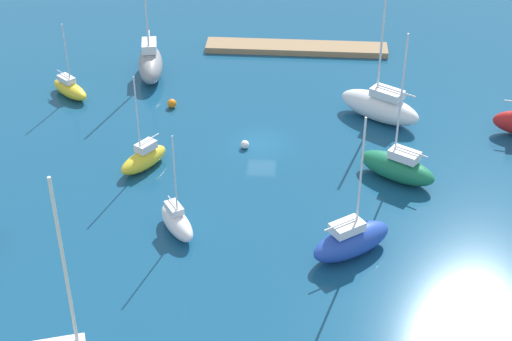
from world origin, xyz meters
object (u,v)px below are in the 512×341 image
Objects in this scene: sailboat_yellow_far_south at (144,158)px; sailboat_white_west_end at (380,106)px; sailboat_green_along_channel at (397,166)px; sailboat_gray_mid_basin at (150,63)px; sailboat_white_lone_north at (177,222)px; sailboat_blue_lone_south at (351,240)px; sailboat_yellow_far_north at (70,89)px; mooring_buoy_orange at (172,103)px; pier_dock at (296,48)px; mooring_buoy_white at (245,144)px.

sailboat_white_west_end reaches higher than sailboat_yellow_far_south.
sailboat_green_along_channel is at bearing 128.44° from sailboat_white_west_end.
sailboat_gray_mid_basin is 1.50× the size of sailboat_white_lone_north.
sailboat_green_along_channel is (-3.93, -9.81, -0.03)m from sailboat_blue_lone_south.
sailboat_white_lone_north is 12.64m from sailboat_blue_lone_south.
sailboat_yellow_far_north is 10.20m from mooring_buoy_orange.
sailboat_yellow_far_south is at bearing 112.84° from sailboat_blue_lone_south.
pier_dock is 24.48m from sailboat_yellow_far_north.
sailboat_blue_lone_south is at bearing 93.17° from sailboat_yellow_far_south.
sailboat_gray_mid_basin is at bearing 15.65° from sailboat_white_west_end.
sailboat_white_lone_north is 18.41m from sailboat_green_along_channel.
sailboat_yellow_far_north reaches higher than mooring_buoy_white.
sailboat_green_along_channel is (-8.78, 24.24, 0.87)m from pier_dock.
sailboat_gray_mid_basin is at bearing 27.18° from pier_dock.
sailboat_yellow_far_south is at bearing -1.52° from sailboat_gray_mid_basin.
sailboat_yellow_far_south is 9.29m from sailboat_white_lone_north.
sailboat_gray_mid_basin is 23.40m from sailboat_white_west_end.
sailboat_yellow_far_south is 21.90m from sailboat_white_west_end.
sailboat_green_along_channel reaches higher than sailboat_yellow_far_north.
sailboat_blue_lone_south is 10.57m from sailboat_green_along_channel.
sailboat_yellow_far_south is 1.13× the size of sailboat_yellow_far_north.
pier_dock is 1.55× the size of sailboat_green_along_channel.
sailboat_white_west_end is at bearing 44.75° from sailboat_blue_lone_south.
sailboat_yellow_far_north is at bearing 29.63° from pier_dock.
sailboat_green_along_channel reaches higher than mooring_buoy_orange.
sailboat_white_lone_north is 24.47m from sailboat_yellow_far_north.
sailboat_yellow_far_north is (13.58, -20.35, -0.13)m from sailboat_white_lone_north.
sailboat_yellow_far_north is at bearing -178.95° from sailboat_white_lone_north.
sailboat_white_lone_north is at bearing 136.53° from sailboat_blue_lone_south.
sailboat_gray_mid_basin is (14.33, 7.36, 1.17)m from pier_dock.
pier_dock is 17.65m from mooring_buoy_orange.
pier_dock is 2.30× the size of sailboat_yellow_far_south.
sailboat_white_west_end is at bearing 36.25° from sailboat_yellow_far_north.
mooring_buoy_orange reaches higher than mooring_buoy_white.
mooring_buoy_white is (-10.55, 13.05, -1.12)m from sailboat_gray_mid_basin.
sailboat_green_along_channel is at bearing 163.03° from mooring_buoy_white.
sailboat_white_lone_north is 0.76× the size of sailboat_blue_lone_south.
sailboat_yellow_far_north is at bearing 103.74° from sailboat_blue_lone_south.
sailboat_green_along_channel is at bearing 31.92° from sailboat_blue_lone_south.
sailboat_green_along_channel is (-20.53, 0.14, 0.28)m from sailboat_yellow_far_south.
sailboat_green_along_channel is at bearing 109.90° from pier_dock.
sailboat_green_along_channel is (-23.11, 16.88, -0.30)m from sailboat_gray_mid_basin.
sailboat_gray_mid_basin is 28.62m from sailboat_green_along_channel.
sailboat_white_lone_north reaches higher than sailboat_yellow_far_north.
sailboat_blue_lone_south is 0.87× the size of sailboat_green_along_channel.
sailboat_white_lone_north is (-4.06, 8.36, 0.03)m from sailboat_yellow_far_south.
sailboat_white_lone_north is at bearing 82.40° from sailboat_white_west_end.
sailboat_gray_mid_basin is 7.10m from mooring_buoy_orange.
sailboat_blue_lone_south is 1.46× the size of sailboat_yellow_far_north.
mooring_buoy_orange is at bearing 30.83° from sailboat_white_west_end.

